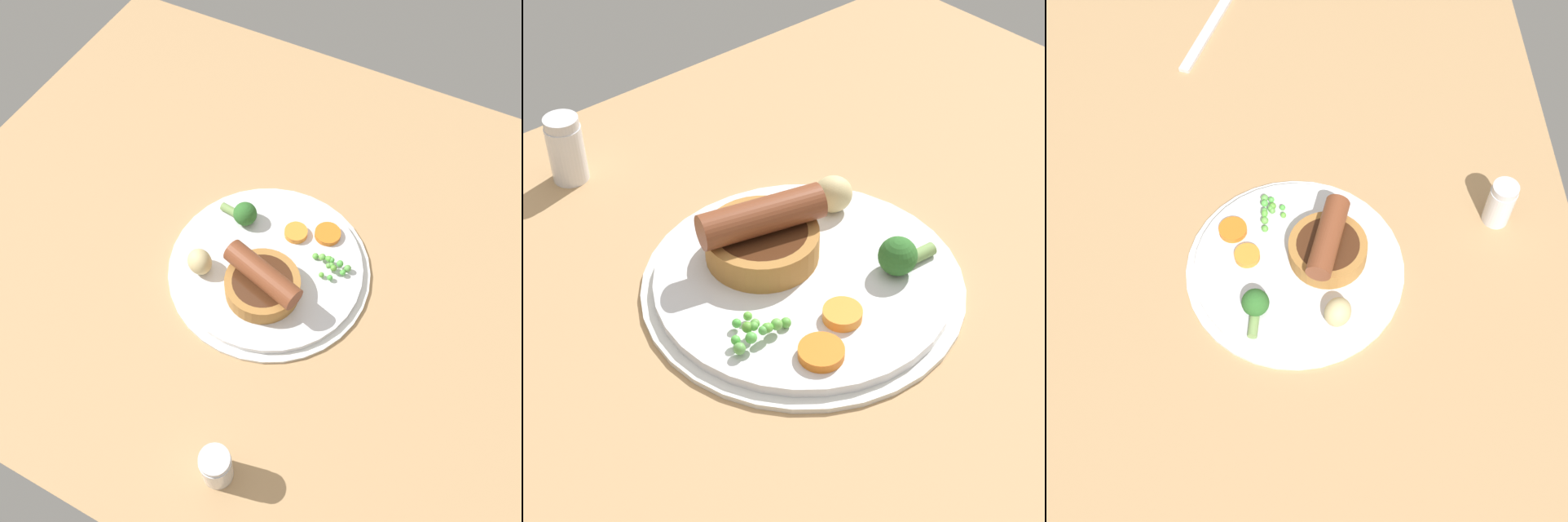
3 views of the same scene
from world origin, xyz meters
The scene contains 9 objects.
dining_table centered at (0.00, 0.00, 1.50)cm, with size 110.00×80.00×3.00cm, color tan.
dinner_plate centered at (5.06, 3.66, 3.57)cm, with size 27.12×27.12×1.40cm.
sausage_pudding centered at (4.02, 7.71, 6.58)cm, with size 11.08×9.68×5.74cm.
pea_pile centered at (-2.51, 0.56, 5.31)cm, with size 5.31×3.38×1.58cm.
broccoli_floret_near centered at (11.42, -1.15, 5.95)cm, with size 5.61×3.30×3.30cm.
potato_chunk_1 centered at (12.81, 8.42, 6.13)cm, with size 3.55×3.09×3.45cm, color #CCB77F.
carrot_slice_0 centered at (3.94, -2.22, 4.86)cm, with size 3.17×3.17×0.92cm, color orange.
carrot_slice_2 centered at (0.32, -4.05, 4.80)cm, with size 3.56×3.56×0.81cm, color orange.
salt_shaker centered at (-1.77, 29.87, 6.34)cm, with size 3.47×3.47×6.77cm.
Camera 2 is at (-30.96, -35.72, 53.23)cm, focal length 60.00 mm.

